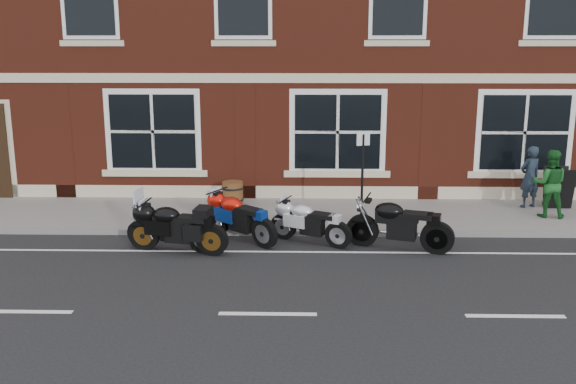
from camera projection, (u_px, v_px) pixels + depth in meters
name	position (u px, v px, depth m)	size (l,w,h in m)	color
ground	(275.00, 255.00, 13.34)	(80.00, 80.00, 0.00)	black
sidewalk	(280.00, 215.00, 16.24)	(30.00, 3.00, 0.12)	slate
kerb	(278.00, 233.00, 14.71)	(30.00, 0.16, 0.12)	slate
moto_touring_silver	(169.00, 225.00, 13.57)	(2.00, 0.67, 1.34)	black
moto_sport_red	(240.00, 216.00, 14.21)	(1.74, 1.55, 0.99)	black
moto_sport_black	(176.00, 226.00, 13.39)	(2.19, 0.61, 0.99)	black
moto_sport_silver	(309.00, 221.00, 14.02)	(1.78, 1.04, 0.88)	black
moto_naked_black	(398.00, 222.00, 13.58)	(2.22, 0.90, 1.03)	black
pedestrian_left	(530.00, 177.00, 16.58)	(0.59, 0.39, 1.61)	#1B2531
pedestrian_right	(550.00, 184.00, 15.65)	(0.81, 0.63, 1.67)	#18551E
a_board_sign	(559.00, 188.00, 16.59)	(0.64, 0.43, 1.07)	black
barrel_planter	(233.00, 194.00, 16.88)	(0.57, 0.57, 0.64)	#543116
parking_sign	(362.00, 173.00, 14.68)	(0.31, 0.12, 2.23)	black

